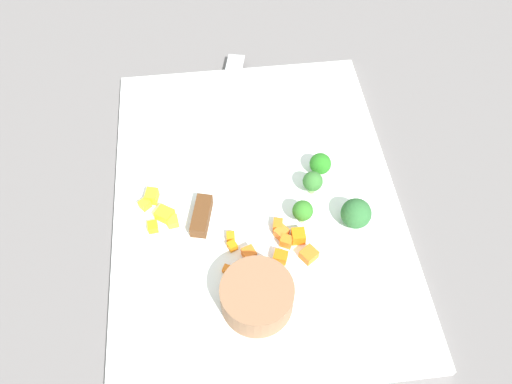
# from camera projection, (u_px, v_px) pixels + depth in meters

# --- Properties ---
(ground_plane) EXTENTS (4.00, 4.00, 0.00)m
(ground_plane) POSITION_uv_depth(u_px,v_px,m) (256.00, 201.00, 0.68)
(ground_plane) COLOR slate
(cutting_board) EXTENTS (0.50, 0.37, 0.01)m
(cutting_board) POSITION_uv_depth(u_px,v_px,m) (256.00, 199.00, 0.67)
(cutting_board) COLOR white
(cutting_board) RESTS_ON ground_plane
(prep_bowl) EXTENTS (0.08, 0.08, 0.04)m
(prep_bowl) POSITION_uv_depth(u_px,v_px,m) (257.00, 296.00, 0.57)
(prep_bowl) COLOR #8E6547
(prep_bowl) RESTS_ON cutting_board
(chef_knife) EXTENTS (0.34, 0.10, 0.02)m
(chef_knife) POSITION_uv_depth(u_px,v_px,m) (215.00, 157.00, 0.70)
(chef_knife) COLOR silver
(chef_knife) RESTS_ON cutting_board
(carrot_dice_0) EXTENTS (0.01, 0.01, 0.01)m
(carrot_dice_0) POSITION_uv_depth(u_px,v_px,m) (228.00, 270.00, 0.60)
(carrot_dice_0) COLOR orange
(carrot_dice_0) RESTS_ON cutting_board
(carrot_dice_1) EXTENTS (0.02, 0.02, 0.02)m
(carrot_dice_1) POSITION_uv_depth(u_px,v_px,m) (298.00, 236.00, 0.62)
(carrot_dice_1) COLOR orange
(carrot_dice_1) RESTS_ON cutting_board
(carrot_dice_2) EXTENTS (0.01, 0.01, 0.01)m
(carrot_dice_2) POSITION_uv_depth(u_px,v_px,m) (232.00, 246.00, 0.62)
(carrot_dice_2) COLOR orange
(carrot_dice_2) RESTS_ON cutting_board
(carrot_dice_3) EXTENTS (0.02, 0.02, 0.01)m
(carrot_dice_3) POSITION_uv_depth(u_px,v_px,m) (280.00, 257.00, 0.61)
(carrot_dice_3) COLOR orange
(carrot_dice_3) RESTS_ON cutting_board
(carrot_dice_4) EXTENTS (0.02, 0.02, 0.01)m
(carrot_dice_4) POSITION_uv_depth(u_px,v_px,m) (281.00, 232.00, 0.63)
(carrot_dice_4) COLOR orange
(carrot_dice_4) RESTS_ON cutting_board
(carrot_dice_5) EXTENTS (0.02, 0.02, 0.01)m
(carrot_dice_5) POSITION_uv_depth(u_px,v_px,m) (249.00, 254.00, 0.61)
(carrot_dice_5) COLOR orange
(carrot_dice_5) RESTS_ON cutting_board
(carrot_dice_6) EXTENTS (0.02, 0.02, 0.01)m
(carrot_dice_6) POSITION_uv_depth(u_px,v_px,m) (286.00, 241.00, 0.62)
(carrot_dice_6) COLOR orange
(carrot_dice_6) RESTS_ON cutting_board
(carrot_dice_7) EXTENTS (0.02, 0.03, 0.01)m
(carrot_dice_7) POSITION_uv_depth(u_px,v_px,m) (309.00, 255.00, 0.61)
(carrot_dice_7) COLOR orange
(carrot_dice_7) RESTS_ON cutting_board
(carrot_dice_8) EXTENTS (0.02, 0.01, 0.01)m
(carrot_dice_8) POSITION_uv_depth(u_px,v_px,m) (278.00, 225.00, 0.64)
(carrot_dice_8) COLOR orange
(carrot_dice_8) RESTS_ON cutting_board
(carrot_dice_9) EXTENTS (0.01, 0.01, 0.01)m
(carrot_dice_9) POSITION_uv_depth(u_px,v_px,m) (231.00, 236.00, 0.63)
(carrot_dice_9) COLOR orange
(carrot_dice_9) RESTS_ON cutting_board
(pepper_dice_0) EXTENTS (0.02, 0.02, 0.02)m
(pepper_dice_0) POSITION_uv_depth(u_px,v_px,m) (152.00, 196.00, 0.66)
(pepper_dice_0) COLOR yellow
(pepper_dice_0) RESTS_ON cutting_board
(pepper_dice_1) EXTENTS (0.02, 0.02, 0.01)m
(pepper_dice_1) POSITION_uv_depth(u_px,v_px,m) (145.00, 205.00, 0.65)
(pepper_dice_1) COLOR yellow
(pepper_dice_1) RESTS_ON cutting_board
(pepper_dice_2) EXTENTS (0.01, 0.01, 0.01)m
(pepper_dice_2) POSITION_uv_depth(u_px,v_px,m) (153.00, 227.00, 0.64)
(pepper_dice_2) COLOR yellow
(pepper_dice_2) RESTS_ON cutting_board
(pepper_dice_3) EXTENTS (0.02, 0.02, 0.01)m
(pepper_dice_3) POSITION_uv_depth(u_px,v_px,m) (173.00, 221.00, 0.64)
(pepper_dice_3) COLOR yellow
(pepper_dice_3) RESTS_ON cutting_board
(pepper_dice_4) EXTENTS (0.03, 0.03, 0.01)m
(pepper_dice_4) POSITION_uv_depth(u_px,v_px,m) (165.00, 214.00, 0.64)
(pepper_dice_4) COLOR yellow
(pepper_dice_4) RESTS_ON cutting_board
(broccoli_floret_0) EXTENTS (0.04, 0.04, 0.04)m
(broccoli_floret_0) POSITION_uv_depth(u_px,v_px,m) (356.00, 214.00, 0.63)
(broccoli_floret_0) COLOR #88BC69
(broccoli_floret_0) RESTS_ON cutting_board
(broccoli_floret_1) EXTENTS (0.03, 0.03, 0.04)m
(broccoli_floret_1) POSITION_uv_depth(u_px,v_px,m) (312.00, 180.00, 0.66)
(broccoli_floret_1) COLOR #7FAE5F
(broccoli_floret_1) RESTS_ON cutting_board
(broccoli_floret_2) EXTENTS (0.03, 0.03, 0.03)m
(broccoli_floret_2) POSITION_uv_depth(u_px,v_px,m) (303.00, 211.00, 0.63)
(broccoli_floret_2) COLOR #84B567
(broccoli_floret_2) RESTS_ON cutting_board
(broccoli_floret_3) EXTENTS (0.03, 0.03, 0.03)m
(broccoli_floret_3) POSITION_uv_depth(u_px,v_px,m) (320.00, 164.00, 0.68)
(broccoli_floret_3) COLOR #86C45A
(broccoli_floret_3) RESTS_ON cutting_board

